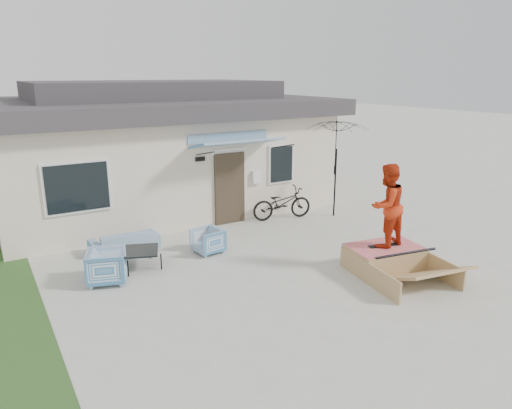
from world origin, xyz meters
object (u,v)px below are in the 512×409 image
bicycle (282,200)px  patio_umbrella (336,160)px  armchair_right (208,240)px  skate_ramp (384,258)px  armchair_left (107,265)px  skateboard (384,245)px  skater (387,204)px  loveseat (124,237)px  coffee_table (140,259)px

bicycle → patio_umbrella: size_ratio=0.85×
armchair_right → skate_ramp: (2.99, -2.97, -0.08)m
armchair_left → armchair_right: bearing=-61.0°
skateboard → skater: size_ratio=0.40×
bicycle → armchair_right: bearing=124.8°
skate_ramp → skateboard: size_ratio=2.86×
loveseat → coffee_table: bearing=87.7°
armchair_right → skater: (3.00, -2.91, 1.17)m
skateboard → skater: (0.00, 0.00, 0.96)m
bicycle → skate_ramp: bearing=-171.5°
armchair_left → skateboard: size_ratio=1.08×
skateboard → armchair_right: bearing=149.6°
coffee_table → skate_ramp: skate_ramp is taller
coffee_table → armchair_left: bearing=-151.7°
loveseat → skateboard: 6.29m
skateboard → coffee_table: bearing=162.4°
coffee_table → skate_ramp: size_ratio=0.40×
loveseat → skate_ramp: 6.32m
armchair_right → loveseat: bearing=-134.1°
armchair_left → skateboard: bearing=-95.1°
bicycle → skater: skater is taller
coffee_table → skater: 5.70m
skate_ramp → coffee_table: bearing=157.2°
patio_umbrella → coffee_table: bearing=-172.4°
patio_umbrella → skateboard: 4.30m
patio_umbrella → skater: 4.14m
armchair_right → bicycle: bearing=106.4°
bicycle → patio_umbrella: 2.03m
armchair_right → skate_ramp: 4.21m
bicycle → skater: bearing=-171.4°
armchair_right → bicycle: size_ratio=0.36×
armchair_left → skate_ramp: size_ratio=0.38×
bicycle → skater: 4.42m
armchair_right → coffee_table: size_ratio=0.81×
armchair_right → skater: size_ratio=0.37×
coffee_table → bicycle: 5.11m
loveseat → patio_umbrella: 6.60m
loveseat → bicycle: bearing=-179.4°
armchair_left → patio_umbrella: size_ratio=0.36×
armchair_left → skater: skater is taller
armchair_left → bicycle: (5.72, 1.88, 0.20)m
armchair_left → coffee_table: (0.83, 0.45, -0.19)m
skater → skateboard: bearing=180.0°
coffee_table → skate_ramp: 5.57m
armchair_right → coffee_table: 1.74m
loveseat → bicycle: (4.86, 0.15, 0.27)m
skateboard → patio_umbrella: bearing=79.2°
armchair_right → armchair_left: bearing=-87.4°
armchair_left → bicycle: 6.02m
skate_ramp → skater: skater is taller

